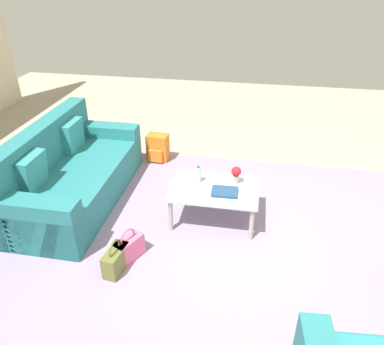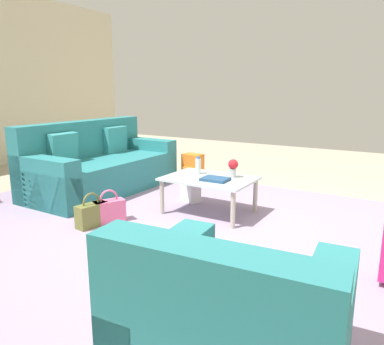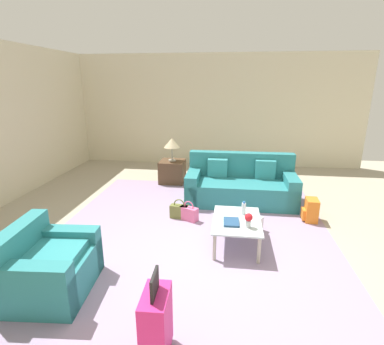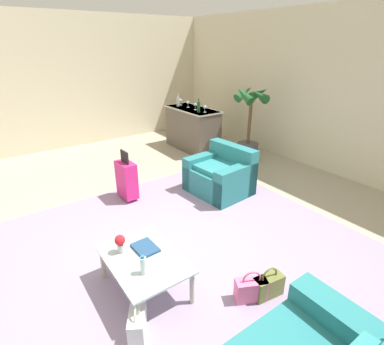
% 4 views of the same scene
% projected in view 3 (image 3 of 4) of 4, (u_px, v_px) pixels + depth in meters
% --- Properties ---
extents(ground_plane, '(12.00, 12.00, 0.00)m').
position_uv_depth(ground_plane, '(199.00, 257.00, 4.13)').
color(ground_plane, '#A89E89').
extents(wall_right, '(0.12, 8.00, 3.10)m').
position_uv_depth(wall_right, '(219.00, 111.00, 8.49)').
color(wall_right, beige).
rests_on(wall_right, ground).
extents(area_rug, '(5.20, 4.40, 0.01)m').
position_uv_depth(area_rug, '(191.00, 235.00, 4.73)').
color(area_rug, '#9984A3').
rests_on(area_rug, ground).
extents(couch, '(0.98, 2.13, 0.94)m').
position_uv_depth(couch, '(240.00, 186.00, 6.06)').
color(couch, teal).
rests_on(couch, ground).
extents(armchair, '(1.05, 0.93, 0.80)m').
position_uv_depth(armchair, '(46.00, 269.00, 3.40)').
color(armchair, teal).
rests_on(armchair, ground).
extents(coffee_table, '(0.97, 0.69, 0.41)m').
position_uv_depth(coffee_table, '(237.00, 223.00, 4.35)').
color(coffee_table, silver).
rests_on(coffee_table, ground).
extents(water_bottle, '(0.06, 0.06, 0.20)m').
position_uv_depth(water_bottle, '(244.00, 208.00, 4.48)').
color(water_bottle, silver).
rests_on(water_bottle, coffee_table).
extents(coffee_table_book, '(0.29, 0.23, 0.03)m').
position_uv_depth(coffee_table_book, '(231.00, 222.00, 4.22)').
color(coffee_table_book, navy).
rests_on(coffee_table_book, coffee_table).
extents(flower_vase, '(0.11, 0.11, 0.21)m').
position_uv_depth(flower_vase, '(249.00, 219.00, 4.07)').
color(flower_vase, '#B2B7BC').
rests_on(flower_vase, coffee_table).
extents(side_table, '(0.58, 0.58, 0.53)m').
position_uv_depth(side_table, '(172.00, 171.00, 7.22)').
color(side_table, '#513823').
rests_on(side_table, ground).
extents(table_lamp, '(0.37, 0.37, 0.54)m').
position_uv_depth(table_lamp, '(172.00, 143.00, 7.02)').
color(table_lamp, '#ADA899').
rests_on(table_lamp, side_table).
extents(suitcase_magenta, '(0.41, 0.23, 0.85)m').
position_uv_depth(suitcase_magenta, '(156.00, 323.00, 2.54)').
color(suitcase_magenta, '#D12375').
rests_on(suitcase_magenta, ground).
extents(handbag_pink, '(0.27, 0.35, 0.36)m').
position_uv_depth(handbag_pink, '(189.00, 213.00, 5.22)').
color(handbag_pink, pink).
rests_on(handbag_pink, ground).
extents(handbag_white, '(0.35, 0.29, 0.36)m').
position_uv_depth(handbag_white, '(255.00, 225.00, 4.79)').
color(handbag_white, white).
rests_on(handbag_white, ground).
extents(handbag_olive, '(0.19, 0.34, 0.36)m').
position_uv_depth(handbag_olive, '(179.00, 211.00, 5.31)').
color(handbag_olive, olive).
rests_on(handbag_olive, ground).
extents(backpack_orange, '(0.31, 0.27, 0.40)m').
position_uv_depth(backpack_orange, '(311.00, 210.00, 5.18)').
color(backpack_orange, orange).
rests_on(backpack_orange, ground).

